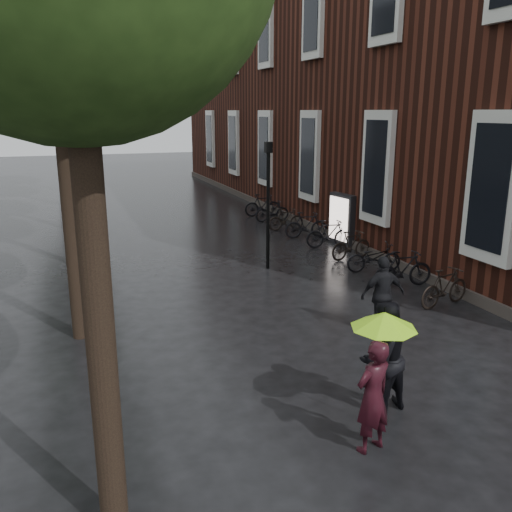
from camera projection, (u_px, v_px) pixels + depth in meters
name	position (u px, v px, depth m)	size (l,w,h in m)	color
ground	(448.00, 501.00, 6.85)	(120.00, 120.00, 0.00)	black
brick_building	(369.00, 85.00, 26.42)	(10.20, 33.20, 12.00)	#38160F
street_trees	(55.00, 63.00, 18.30)	(4.33, 34.03, 8.91)	black
person_burgundy	(373.00, 396.00, 7.68)	(0.62, 0.41, 1.71)	black
person_black	(382.00, 357.00, 8.71)	(0.92, 0.71, 1.88)	black
lime_umbrella	(384.00, 320.00, 8.01)	(1.00, 1.00, 1.49)	black
pedestrian_walking	(383.00, 295.00, 11.89)	(1.02, 0.42, 1.74)	black
parked_bicycles	(327.00, 235.00, 19.32)	(1.94, 13.61, 1.04)	black
ad_lightbox	(342.00, 220.00, 19.63)	(0.29, 1.26, 1.90)	black
lamp_post	(268.00, 193.00, 16.36)	(0.20, 0.20, 3.89)	black
cycle_sign	(97.00, 186.00, 21.31)	(0.15, 0.53, 2.89)	#262628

